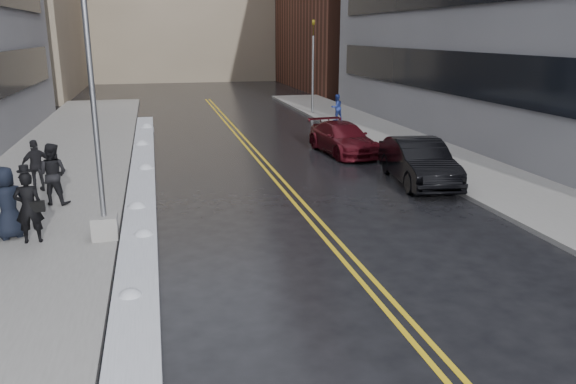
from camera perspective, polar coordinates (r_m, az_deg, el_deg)
ground at (r=13.68m, az=-4.57°, el=-6.96°), size 160.00×160.00×0.00m
sidewalk_west at (r=23.40m, az=-22.60°, el=1.71°), size 5.50×50.00×0.15m
sidewalk_east at (r=25.94m, az=14.17°, el=3.74°), size 4.00×50.00×0.15m
lane_line_left at (r=23.47m, az=-2.71°, el=2.79°), size 0.12×50.00×0.01m
lane_line_right at (r=23.52m, az=-1.99°, el=2.83°), size 0.12×50.00×0.01m
snow_ridge at (r=21.11m, az=-14.58°, el=1.27°), size 0.90×30.00×0.34m
lamppost at (r=14.81m, az=-18.78°, el=4.27°), size 0.65×0.65×7.62m
fire_hydrant at (r=25.41m, az=12.23°, el=4.71°), size 0.26×0.26×0.73m
traffic_signal at (r=37.97m, az=2.54°, el=12.95°), size 0.16×0.20×6.00m
pedestrian_fedora at (r=15.52m, az=-24.84°, el=-1.43°), size 0.69×0.47×1.85m
pedestrian_b at (r=18.75m, az=-22.80°, el=1.70°), size 1.12×0.98×1.93m
pedestrian_c at (r=16.08m, az=-26.61°, el=-0.99°), size 1.10×0.97×1.90m
pedestrian_d at (r=20.54m, az=-24.16°, el=2.45°), size 1.11×0.82×1.76m
pedestrian_east at (r=34.69m, az=4.96°, el=8.56°), size 0.91×0.80×1.59m
car_black at (r=20.90m, az=13.13°, el=3.01°), size 2.29×5.05×1.61m
car_maroon at (r=25.69m, az=5.58°, el=5.44°), size 2.38×4.95×1.39m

